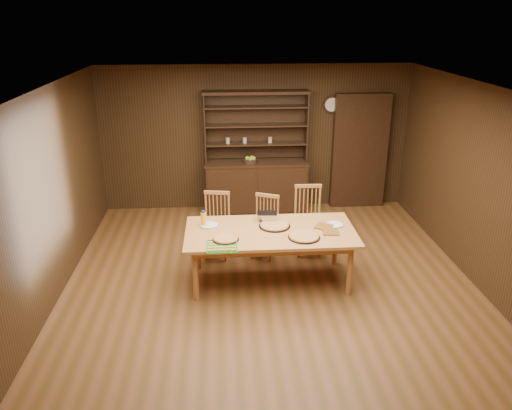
{
  "coord_description": "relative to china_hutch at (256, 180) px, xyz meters",
  "views": [
    {
      "loc": [
        -0.61,
        -5.78,
        3.46
      ],
      "look_at": [
        -0.17,
        0.4,
        1.03
      ],
      "focal_mm": 35.0,
      "sensor_mm": 36.0,
      "label": 1
    }
  ],
  "objects": [
    {
      "name": "pot_holder_a",
      "position": [
        0.78,
        -2.69,
        0.16
      ],
      "size": [
        0.22,
        0.22,
        0.02
      ],
      "primitive_type": "cube",
      "rotation": [
        0.0,
        0.0,
        -0.08
      ],
      "color": "red",
      "rests_on": "dining_table"
    },
    {
      "name": "juice_bottle",
      "position": [
        -0.88,
        -2.35,
        0.25
      ],
      "size": [
        0.07,
        0.07,
        0.22
      ],
      "color": "yellow",
      "rests_on": "dining_table"
    },
    {
      "name": "chair_left",
      "position": [
        -0.71,
        -1.73,
        -0.08
      ],
      "size": [
        0.46,
        0.44,
        0.98
      ],
      "rotation": [
        0.0,
        0.0,
        -0.16
      ],
      "color": "#C67E44",
      "rests_on": "floor"
    },
    {
      "name": "foil_dish",
      "position": [
        -0.01,
        -2.23,
        0.21
      ],
      "size": [
        0.28,
        0.21,
        0.11
      ],
      "primitive_type": "cube",
      "rotation": [
        0.0,
        0.0,
        -0.06
      ],
      "color": "silver",
      "rests_on": "dining_table"
    },
    {
      "name": "fruit_bowl",
      "position": [
        -0.11,
        -0.07,
        0.39
      ],
      "size": [
        0.26,
        0.26,
        0.12
      ],
      "color": "black",
      "rests_on": "china_hutch"
    },
    {
      "name": "pizza_left",
      "position": [
        -0.59,
        -2.82,
        0.17
      ],
      "size": [
        0.34,
        0.34,
        0.04
      ],
      "color": "black",
      "rests_on": "dining_table"
    },
    {
      "name": "chair_right",
      "position": [
        0.66,
        -1.7,
        -0.04
      ],
      "size": [
        0.43,
        0.41,
        1.04
      ],
      "rotation": [
        0.0,
        0.0,
        -0.02
      ],
      "color": "#C67E44",
      "rests_on": "floor"
    },
    {
      "name": "plate_right",
      "position": [
        0.89,
        -2.46,
        0.16
      ],
      "size": [
        0.25,
        0.25,
        0.02
      ],
      "color": "white",
      "rests_on": "dining_table"
    },
    {
      "name": "wall_clock",
      "position": [
        1.35,
        0.2,
        1.3
      ],
      "size": [
        0.3,
        0.05,
        0.3
      ],
      "color": "black",
      "rests_on": "room_shell"
    },
    {
      "name": "pizza_right",
      "position": [
        0.41,
        -2.82,
        0.17
      ],
      "size": [
        0.41,
        0.41,
        0.04
      ],
      "color": "black",
      "rests_on": "dining_table"
    },
    {
      "name": "floor",
      "position": [
        0.0,
        -2.75,
        -0.6
      ],
      "size": [
        6.0,
        6.0,
        0.0
      ],
      "primitive_type": "plane",
      "color": "brown",
      "rests_on": "ground"
    },
    {
      "name": "doorway",
      "position": [
        1.9,
        0.15,
        0.45
      ],
      "size": [
        1.0,
        0.18,
        2.1
      ],
      "primitive_type": "cube",
      "color": "black",
      "rests_on": "floor"
    },
    {
      "name": "dining_table",
      "position": [
        0.0,
        -2.58,
        0.09
      ],
      "size": [
        2.24,
        1.12,
        0.75
      ],
      "color": "#CD8D47",
      "rests_on": "floor"
    },
    {
      "name": "china_hutch",
      "position": [
        0.0,
        0.0,
        0.0
      ],
      "size": [
        1.84,
        0.52,
        2.17
      ],
      "color": "black",
      "rests_on": "floor"
    },
    {
      "name": "pizza_center",
      "position": [
        0.07,
        -2.45,
        0.17
      ],
      "size": [
        0.42,
        0.42,
        0.04
      ],
      "color": "black",
      "rests_on": "dining_table"
    },
    {
      "name": "chair_center",
      "position": [
        0.01,
        -1.78,
        -0.1
      ],
      "size": [
        0.5,
        0.49,
        0.94
      ],
      "rotation": [
        0.0,
        0.0,
        -0.42
      ],
      "color": "#C67E44",
      "rests_on": "floor"
    },
    {
      "name": "cooling_rack",
      "position": [
        -0.64,
        -3.01,
        0.16
      ],
      "size": [
        0.4,
        0.4,
        0.02
      ],
      "primitive_type": null,
      "rotation": [
        0.0,
        0.0,
        -0.1
      ],
      "color": "#0CA024",
      "rests_on": "dining_table"
    },
    {
      "name": "pot_holder_b",
      "position": [
        0.73,
        -2.51,
        0.16
      ],
      "size": [
        0.3,
        0.3,
        0.02
      ],
      "primitive_type": "cube",
      "rotation": [
        0.0,
        0.0,
        -0.55
      ],
      "color": "red",
      "rests_on": "dining_table"
    },
    {
      "name": "room_shell",
      "position": [
        0.0,
        -2.75,
        0.98
      ],
      "size": [
        6.0,
        6.0,
        6.0
      ],
      "color": "beige",
      "rests_on": "floor"
    },
    {
      "name": "plate_left",
      "position": [
        -0.8,
        -2.36,
        0.16
      ],
      "size": [
        0.25,
        0.25,
        0.02
      ],
      "color": "white",
      "rests_on": "dining_table"
    }
  ]
}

